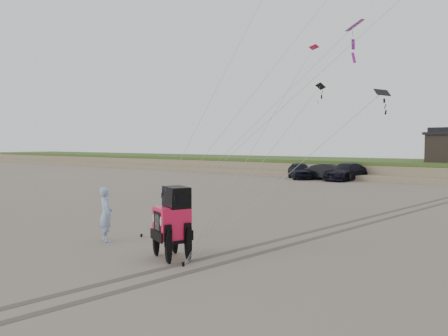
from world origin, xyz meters
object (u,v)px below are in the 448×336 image
(truck_a, at_px, (300,171))
(man, at_px, (106,214))
(truck_c, at_px, (346,172))
(jeep, at_px, (172,230))
(truck_b, at_px, (329,172))

(truck_a, height_order, man, man)
(truck_a, relative_size, truck_c, 0.85)
(man, bearing_deg, jeep, -160.55)
(truck_a, xyz_separation_m, truck_b, (3.00, 0.21, -0.04))
(man, bearing_deg, truck_c, -60.65)
(truck_c, bearing_deg, truck_a, -159.98)
(truck_c, distance_m, man, 30.32)
(truck_c, distance_m, jeep, 31.12)
(truck_b, relative_size, jeep, 0.99)
(truck_c, height_order, jeep, jeep)
(truck_b, bearing_deg, truck_c, -65.18)
(truck_a, distance_m, jeep, 31.51)
(truck_b, distance_m, jeep, 30.80)
(truck_a, bearing_deg, jeep, -107.58)
(truck_a, distance_m, truck_c, 4.51)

